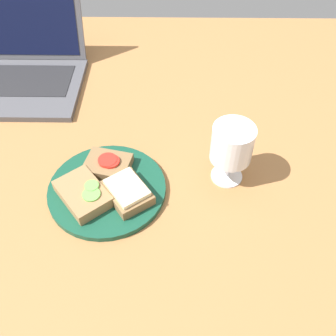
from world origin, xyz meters
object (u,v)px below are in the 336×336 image
object	(u,v)px
laptop	(22,69)
sandwich_with_cheese	(127,192)
plate	(107,189)
wine_glass	(232,146)
sandwich_with_tomato	(108,165)
sandwich_with_cucumber	(83,194)

from	to	relation	value
laptop	sandwich_with_cheese	bearing A→B (deg)	-51.96
plate	wine_glass	xyz separation A→B (cm)	(25.33, 4.39, 8.68)
wine_glass	plate	bearing A→B (deg)	-170.17
sandwich_with_tomato	wine_glass	world-z (taller)	wine_glass
sandwich_with_cucumber	sandwich_with_tomato	bearing A→B (deg)	63.44
wine_glass	laptop	distance (cm)	63.73
laptop	sandwich_with_cucumber	bearing A→B (deg)	-60.64
sandwich_with_cucumber	wine_glass	distance (cm)	31.15
sandwich_with_tomato	laptop	bearing A→B (deg)	129.05
sandwich_with_cheese	sandwich_with_tomato	bearing A→B (deg)	123.03
sandwich_with_cheese	sandwich_with_cucumber	bearing A→B (deg)	-176.66
wine_glass	laptop	xyz separation A→B (cm)	(-53.14, 34.71, -5.67)
sandwich_with_cheese	wine_glass	xyz separation A→B (cm)	(20.74, 6.70, 6.50)
wine_glass	sandwich_with_cucumber	bearing A→B (deg)	-166.28
sandwich_with_cucumber	wine_glass	bearing A→B (deg)	13.72
sandwich_with_cheese	sandwich_with_tomato	size ratio (longest dim) A/B	1.12
sandwich_with_cucumber	wine_glass	xyz separation A→B (cm)	(29.56, 7.22, 6.67)
sandwich_with_cucumber	laptop	bearing A→B (deg)	119.36
sandwich_with_cheese	sandwich_with_cucumber	world-z (taller)	sandwich_with_cheese
sandwich_with_tomato	sandwich_with_cheese	bearing A→B (deg)	-56.97
sandwich_with_cucumber	laptop	xyz separation A→B (cm)	(-23.58, 41.93, 1.00)
sandwich_with_cheese	laptop	size ratio (longest dim) A/B	0.37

